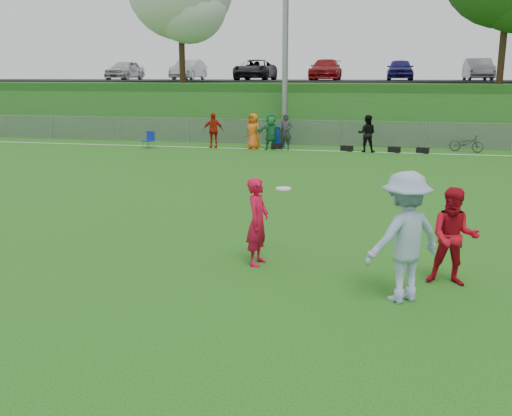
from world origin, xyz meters
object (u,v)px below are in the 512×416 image
(player_red_left, at_px, (258,222))
(recycling_bin, at_px, (278,137))
(player_red_center, at_px, (454,237))
(bicycle, at_px, (466,143))
(frisbee, at_px, (283,189))
(player_blue, at_px, (404,237))

(player_red_left, xyz_separation_m, recycling_bin, (-2.76, 17.72, -0.31))
(player_red_center, distance_m, recycling_bin, 19.10)
(player_red_left, distance_m, player_red_center, 3.46)
(player_red_left, height_order, bicycle, player_red_left)
(recycling_bin, bearing_deg, frisbee, -79.61)
(bicycle, bearing_deg, frisbee, -177.47)
(player_red_center, relative_size, recycling_bin, 1.64)
(player_red_center, xyz_separation_m, recycling_bin, (-6.20, 18.06, -0.33))
(recycling_bin, relative_size, bicycle, 0.66)
(frisbee, bearing_deg, recycling_bin, 100.39)
(recycling_bin, bearing_deg, player_blue, -74.23)
(bicycle, bearing_deg, player_blue, -169.55)
(player_red_left, relative_size, bicycle, 1.07)
(player_red_left, xyz_separation_m, player_blue, (2.59, -1.24, 0.21))
(player_red_left, xyz_separation_m, frisbee, (0.39, 0.55, 0.54))
(frisbee, height_order, bicycle, frisbee)
(player_red_left, height_order, frisbee, player_red_left)
(recycling_bin, distance_m, bicycle, 8.83)
(player_red_left, bearing_deg, frisbee, -27.49)
(frisbee, bearing_deg, player_red_left, -125.16)
(player_red_center, bearing_deg, frisbee, 168.23)
(player_red_center, height_order, frisbee, player_red_center)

